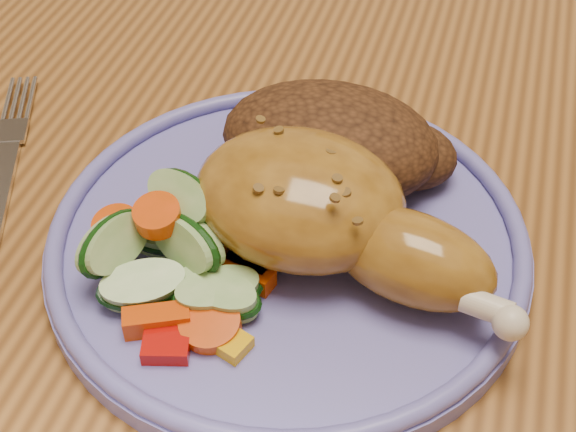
{
  "coord_description": "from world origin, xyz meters",
  "views": [
    {
      "loc": [
        0.0,
        -0.43,
        1.07
      ],
      "look_at": [
        -0.08,
        -0.15,
        0.78
      ],
      "focal_mm": 50.0,
      "sensor_mm": 36.0,
      "label": 1
    }
  ],
  "objects": [
    {
      "name": "fork",
      "position": [
        -0.26,
        -0.14,
        0.75
      ],
      "size": [
        0.08,
        0.16,
        0.0
      ],
      "color": "silver",
      "rests_on": "dining_table"
    },
    {
      "name": "vegetable_pile",
      "position": [
        -0.13,
        -0.19,
        0.78
      ],
      "size": [
        0.11,
        0.11,
        0.05
      ],
      "color": "#A50A05",
      "rests_on": "plate"
    },
    {
      "name": "rice_pilaf",
      "position": [
        -0.07,
        -0.09,
        0.78
      ],
      "size": [
        0.13,
        0.09,
        0.05
      ],
      "color": "#452511",
      "rests_on": "plate"
    },
    {
      "name": "plate",
      "position": [
        -0.08,
        -0.15,
        0.76
      ],
      "size": [
        0.26,
        0.26,
        0.01
      ],
      "primitive_type": "cylinder",
      "color": "#635FB2",
      "rests_on": "dining_table"
    },
    {
      "name": "dining_table",
      "position": [
        0.0,
        0.0,
        0.67
      ],
      "size": [
        0.9,
        1.4,
        0.75
      ],
      "color": "brown",
      "rests_on": "ground"
    },
    {
      "name": "chicken_leg",
      "position": [
        -0.06,
        -0.15,
        0.79
      ],
      "size": [
        0.18,
        0.1,
        0.06
      ],
      "color": "#9E6B21",
      "rests_on": "plate"
    },
    {
      "name": "plate_rim",
      "position": [
        -0.08,
        -0.15,
        0.77
      ],
      "size": [
        0.26,
        0.26,
        0.01
      ],
      "primitive_type": "torus",
      "color": "#635FB2",
      "rests_on": "plate"
    },
    {
      "name": "chair_far",
      "position": [
        0.0,
        0.63,
        0.49
      ],
      "size": [
        0.42,
        0.42,
        0.91
      ],
      "color": "#4C2D16",
      "rests_on": "ground"
    }
  ]
}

